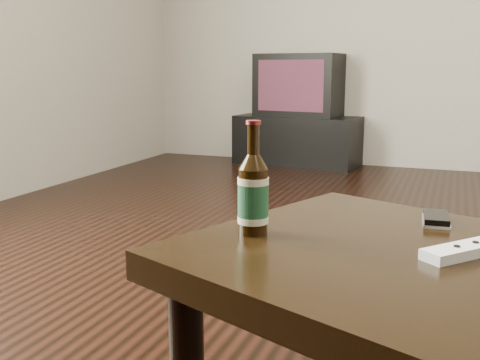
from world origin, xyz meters
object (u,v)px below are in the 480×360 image
(remote, at_px, (464,250))
(tv_stand, at_px, (299,140))
(beer_bottle, at_px, (253,194))
(tv, at_px, (300,85))
(phone, at_px, (436,219))

(remote, bearing_deg, tv_stand, 150.29)
(beer_bottle, height_order, remote, beer_bottle)
(tv, xyz_separation_m, remote, (1.28, -3.54, -0.20))
(tv_stand, relative_size, tv, 1.41)
(tv_stand, xyz_separation_m, beer_bottle, (0.85, -3.54, 0.34))
(tv_stand, bearing_deg, phone, -63.67)
(phone, bearing_deg, beer_bottle, -152.31)
(tv_stand, distance_m, beer_bottle, 3.66)
(phone, distance_m, remote, 0.23)
(tv, bearing_deg, remote, -64.01)
(tv, relative_size, remote, 4.17)
(phone, xyz_separation_m, remote, (0.06, -0.22, 0.00))
(tv_stand, xyz_separation_m, remote, (1.28, -3.54, 0.26))
(tv_stand, height_order, phone, phone)
(tv, xyz_separation_m, beer_bottle, (0.85, -3.54, -0.12))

